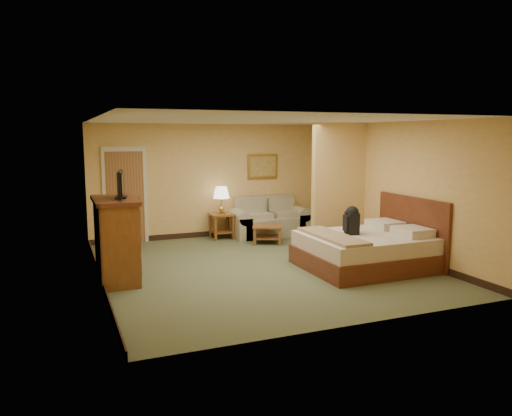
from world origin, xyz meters
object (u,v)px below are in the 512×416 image
loveseat (269,223)px  bed (370,249)px  dresser (116,239)px  coffee_table (267,230)px

loveseat → bed: (0.53, -3.33, 0.04)m
dresser → coffee_table: bearing=27.0°
loveseat → bed: size_ratio=0.81×
coffee_table → bed: bearing=-70.6°
coffee_table → bed: size_ratio=0.37×
coffee_table → dresser: bearing=-153.0°
loveseat → dresser: bearing=-146.5°
bed → coffee_table: bearing=109.4°
coffee_table → loveseat: bearing=64.1°
coffee_table → bed: bed is taller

